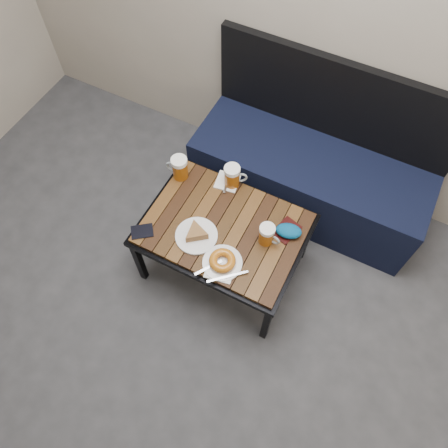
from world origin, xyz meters
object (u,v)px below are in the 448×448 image
at_px(passport_navy, 142,231).
at_px(cafe_table, 224,231).
at_px(beer_mug_centre, 233,176).
at_px(passport_burgundy, 286,230).
at_px(plate_pie, 196,234).
at_px(beer_mug_right, 267,235).
at_px(knit_pouch, 289,231).
at_px(plate_bagel, 222,262).
at_px(beer_mug_left, 179,168).
at_px(bench, 310,174).

bearing_deg(passport_navy, cafe_table, 83.77).
distance_m(beer_mug_centre, passport_burgundy, 0.41).
xyz_separation_m(beer_mug_centre, plate_pie, (-0.02, -0.38, -0.05)).
distance_m(beer_mug_right, knit_pouch, 0.13).
height_order(beer_mug_centre, knit_pouch, beer_mug_centre).
height_order(beer_mug_centre, plate_pie, beer_mug_centre).
xyz_separation_m(plate_bagel, passport_burgundy, (0.21, 0.32, -0.02)).
relative_size(beer_mug_left, passport_navy, 1.27).
distance_m(beer_mug_centre, plate_bagel, 0.48).
bearing_deg(passport_navy, beer_mug_right, 75.08).
bearing_deg(beer_mug_left, knit_pouch, 168.39).
bearing_deg(bench, plate_bagel, -100.34).
height_order(cafe_table, beer_mug_left, beer_mug_left).
height_order(bench, passport_burgundy, bench).
xyz_separation_m(beer_mug_centre, beer_mug_right, (0.31, -0.24, -0.01)).
height_order(beer_mug_centre, passport_navy, beer_mug_centre).
height_order(passport_burgundy, knit_pouch, knit_pouch).
distance_m(cafe_table, beer_mug_left, 0.42).
bearing_deg(passport_burgundy, knit_pouch, -25.49).
bearing_deg(knit_pouch, cafe_table, -160.03).
bearing_deg(passport_burgundy, cafe_table, -141.13).
bearing_deg(plate_bagel, passport_burgundy, 56.80).
bearing_deg(plate_pie, bench, 66.40).
bearing_deg(beer_mug_right, beer_mug_centre, 147.99).
height_order(beer_mug_right, plate_pie, beer_mug_right).
height_order(beer_mug_right, passport_navy, beer_mug_right).
bearing_deg(plate_bagel, passport_navy, -176.54).
distance_m(cafe_table, knit_pouch, 0.34).
relative_size(beer_mug_centre, plate_pie, 0.64).
distance_m(plate_pie, knit_pouch, 0.47).
height_order(bench, cafe_table, bench).
bearing_deg(passport_navy, beer_mug_left, 143.12).
relative_size(beer_mug_left, beer_mug_right, 1.12).
xyz_separation_m(cafe_table, plate_pie, (-0.10, -0.11, 0.07)).
distance_m(plate_bagel, knit_pouch, 0.37).
bearing_deg(cafe_table, passport_navy, -148.93).
bearing_deg(beer_mug_centre, passport_burgundy, -47.58).
bearing_deg(passport_navy, knit_pouch, 78.89).
distance_m(bench, plate_bagel, 0.90).
bearing_deg(beer_mug_right, passport_navy, -152.12).
relative_size(plate_pie, knit_pouch, 1.63).
bearing_deg(beer_mug_centre, plate_pie, -120.17).
xyz_separation_m(beer_mug_centre, plate_bagel, (0.17, -0.45, -0.05)).
bearing_deg(beer_mug_centre, beer_mug_right, -65.30).
bearing_deg(beer_mug_left, beer_mug_centre, -169.78).
bearing_deg(plate_bagel, bench, 79.66).
relative_size(bench, beer_mug_left, 9.89).
distance_m(beer_mug_right, plate_pie, 0.36).
distance_m(bench, beer_mug_left, 0.83).
relative_size(plate_pie, plate_bagel, 0.92).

